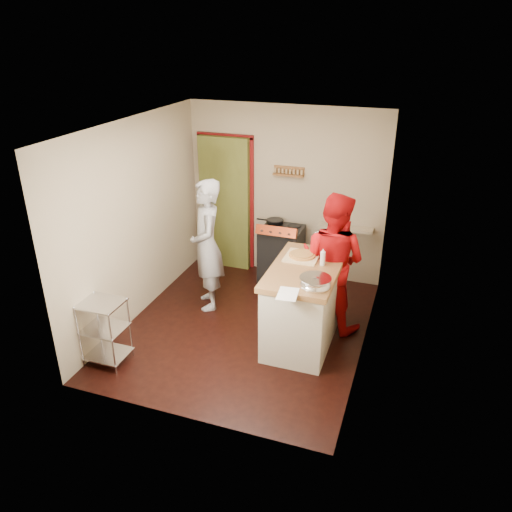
{
  "coord_description": "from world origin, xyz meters",
  "views": [
    {
      "loc": [
        1.94,
        -5.18,
        3.6
      ],
      "look_at": [
        0.14,
        0.0,
        1.05
      ],
      "focal_mm": 35.0,
      "sensor_mm": 36.0,
      "label": 1
    }
  ],
  "objects_px": {
    "island": "(304,303)",
    "wire_shelving": "(104,329)",
    "person_stripe": "(207,246)",
    "person_red": "(333,262)",
    "stove": "(281,254)"
  },
  "relations": [
    {
      "from": "island",
      "to": "person_red",
      "type": "distance_m",
      "value": 0.66
    },
    {
      "from": "wire_shelving",
      "to": "person_stripe",
      "type": "bearing_deg",
      "value": 69.66
    },
    {
      "from": "island",
      "to": "person_red",
      "type": "xyz_separation_m",
      "value": [
        0.23,
        0.5,
        0.37
      ]
    },
    {
      "from": "stove",
      "to": "person_red",
      "type": "distance_m",
      "value": 1.42
    },
    {
      "from": "stove",
      "to": "wire_shelving",
      "type": "xyz_separation_m",
      "value": [
        -1.33,
        -2.62,
        -0.01
      ]
    },
    {
      "from": "stove",
      "to": "person_red",
      "type": "xyz_separation_m",
      "value": [
        0.95,
        -0.96,
        0.45
      ]
    },
    {
      "from": "person_stripe",
      "to": "wire_shelving",
      "type": "bearing_deg",
      "value": -50.6
    },
    {
      "from": "stove",
      "to": "person_stripe",
      "type": "height_order",
      "value": "person_stripe"
    },
    {
      "from": "stove",
      "to": "person_stripe",
      "type": "xyz_separation_m",
      "value": [
        -0.74,
        -1.04,
        0.46
      ]
    },
    {
      "from": "wire_shelving",
      "to": "person_stripe",
      "type": "distance_m",
      "value": 1.76
    },
    {
      "from": "island",
      "to": "person_stripe",
      "type": "bearing_deg",
      "value": 163.97
    },
    {
      "from": "island",
      "to": "wire_shelving",
      "type": "bearing_deg",
      "value": -150.24
    },
    {
      "from": "island",
      "to": "person_stripe",
      "type": "xyz_separation_m",
      "value": [
        -1.46,
        0.42,
        0.38
      ]
    },
    {
      "from": "wire_shelving",
      "to": "island",
      "type": "height_order",
      "value": "island"
    },
    {
      "from": "stove",
      "to": "island",
      "type": "bearing_deg",
      "value": -63.78
    }
  ]
}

